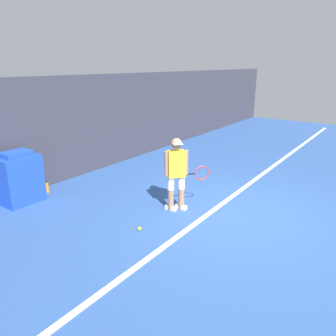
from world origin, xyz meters
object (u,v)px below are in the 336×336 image
(tennis_ball, at_px, (139,229))
(covered_chair, at_px, (19,178))
(water_bottle, at_px, (47,187))
(tennis_player, at_px, (177,171))

(tennis_ball, distance_m, covered_chair, 2.98)
(covered_chair, bearing_deg, tennis_ball, -80.35)
(tennis_ball, distance_m, water_bottle, 2.91)
(tennis_player, bearing_deg, water_bottle, 149.76)
(tennis_ball, bearing_deg, water_bottle, 87.19)
(covered_chair, distance_m, water_bottle, 0.76)
(tennis_player, height_order, tennis_ball, tennis_player)
(tennis_player, xyz_separation_m, water_bottle, (-0.99, 2.95, -0.69))
(tennis_player, height_order, water_bottle, tennis_player)
(tennis_ball, bearing_deg, covered_chair, 99.65)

